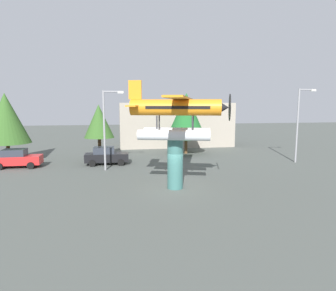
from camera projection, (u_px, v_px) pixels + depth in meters
name	position (u px, v px, depth m)	size (l,w,h in m)	color
ground_plane	(175.00, 188.00, 20.94)	(140.00, 140.00, 0.00)	#4C514C
display_pedestal	(175.00, 164.00, 20.70)	(1.10, 1.10, 3.53)	#386B66
floatplane_monument	(177.00, 114.00, 20.22)	(7.20, 10.26, 4.00)	silver
car_near_red	(17.00, 158.00, 27.73)	(4.20, 2.02, 1.76)	red
car_mid_black	(106.00, 156.00, 29.18)	(4.20, 2.02, 1.76)	black
streetlight_primary	(107.00, 124.00, 26.22)	(1.84, 0.28, 7.12)	gray
streetlight_secondary	(300.00, 120.00, 29.88)	(1.84, 0.28, 7.47)	gray
storefront_building	(175.00, 124.00, 42.72)	(15.86, 6.09, 6.14)	#9E9384
tree_west	(6.00, 118.00, 29.58)	(4.54, 4.54, 7.06)	brown
tree_east	(99.00, 121.00, 31.41)	(3.18, 3.18, 5.91)	brown
tree_center_back	(186.00, 116.00, 35.32)	(4.87, 4.87, 7.26)	brown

